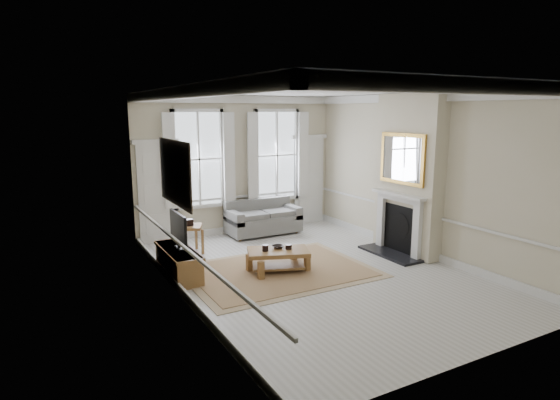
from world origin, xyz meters
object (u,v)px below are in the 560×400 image
side_table (190,231)px  coffee_table (278,254)px  tv_stand (179,263)px  sofa (262,220)px

side_table → coffee_table: (1.10, -1.98, -0.15)m
side_table → tv_stand: bearing=-116.1°
sofa → tv_stand: (-2.75, -2.03, -0.09)m
side_table → coffee_table: side_table is taller
sofa → tv_stand: size_ratio=1.21×
tv_stand → side_table: bearing=63.9°
sofa → side_table: size_ratio=2.71×
sofa → tv_stand: 3.42m
sofa → coffee_table: sofa is taller
sofa → coffee_table: (-1.00, -2.68, -0.00)m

